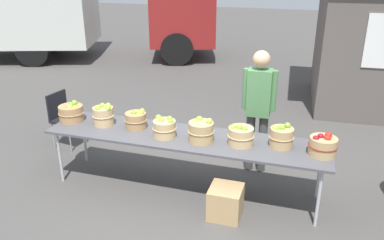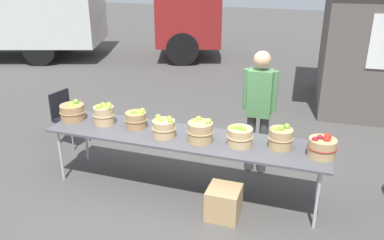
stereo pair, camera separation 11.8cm
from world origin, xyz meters
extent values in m
plane|color=#474442|center=(0.00, 0.00, 0.00)|extent=(40.00, 40.00, 0.00)
cube|color=#4C4C51|center=(0.00, 0.00, 0.73)|extent=(3.50, 0.76, 0.03)
cylinder|color=#B2B2B7|center=(-1.63, -0.30, 0.36)|extent=(0.04, 0.04, 0.72)
cylinder|color=#B2B2B7|center=(1.63, -0.30, 0.36)|extent=(0.04, 0.04, 0.72)
cylinder|color=#B2B2B7|center=(-1.63, 0.30, 0.36)|extent=(0.04, 0.04, 0.72)
cylinder|color=#B2B2B7|center=(1.63, 0.30, 0.36)|extent=(0.04, 0.04, 0.72)
cylinder|color=#A87F51|center=(-1.61, 0.03, 0.86)|extent=(0.32, 0.32, 0.21)
torus|color=#A87F51|center=(-1.61, 0.03, 0.87)|extent=(0.34, 0.34, 0.01)
sphere|color=#7AA833|center=(-1.61, -0.01, 0.96)|extent=(0.07, 0.07, 0.07)
sphere|color=#8CB738|center=(-1.60, 0.14, 0.96)|extent=(0.07, 0.07, 0.07)
sphere|color=#9EC647|center=(-1.59, -0.01, 0.96)|extent=(0.08, 0.08, 0.08)
sphere|color=#7AA833|center=(-1.61, 0.05, 0.96)|extent=(0.07, 0.07, 0.07)
sphere|color=#8CB738|center=(-1.54, 0.02, 0.95)|extent=(0.07, 0.07, 0.07)
sphere|color=#7AA833|center=(-1.61, 0.04, 0.97)|extent=(0.08, 0.08, 0.08)
sphere|color=#7AA833|center=(-1.60, 0.12, 0.98)|extent=(0.08, 0.08, 0.08)
cylinder|color=tan|center=(-1.13, 0.04, 0.87)|extent=(0.26, 0.26, 0.24)
torus|color=tan|center=(-1.13, 0.04, 0.88)|extent=(0.28, 0.28, 0.01)
sphere|color=#8CB738|center=(-1.04, 0.00, 1.00)|extent=(0.07, 0.07, 0.07)
sphere|color=#8CB738|center=(-1.16, -0.03, 1.00)|extent=(0.08, 0.08, 0.08)
sphere|color=#8CB738|center=(-1.07, 0.09, 1.01)|extent=(0.07, 0.07, 0.07)
sphere|color=#8CB738|center=(-1.05, 0.04, 1.01)|extent=(0.07, 0.07, 0.07)
sphere|color=#8CB738|center=(-1.11, 0.06, 0.98)|extent=(0.07, 0.07, 0.07)
sphere|color=#8CB738|center=(-1.15, 0.06, 1.01)|extent=(0.07, 0.07, 0.07)
cylinder|color=#A87F51|center=(-0.68, 0.07, 0.85)|extent=(0.27, 0.27, 0.20)
torus|color=#A87F51|center=(-0.68, 0.07, 0.86)|extent=(0.29, 0.29, 0.01)
sphere|color=#7AA833|center=(-0.70, 0.06, 0.96)|extent=(0.07, 0.07, 0.07)
sphere|color=#8CB738|center=(-0.61, 0.08, 0.96)|extent=(0.08, 0.08, 0.08)
sphere|color=#8CB738|center=(-0.62, 0.15, 0.96)|extent=(0.07, 0.07, 0.07)
sphere|color=#8CB738|center=(-0.63, 0.06, 0.94)|extent=(0.07, 0.07, 0.07)
cylinder|color=tan|center=(-0.24, -0.08, 0.85)|extent=(0.28, 0.28, 0.21)
torus|color=tan|center=(-0.24, -0.08, 0.86)|extent=(0.30, 0.30, 0.01)
sphere|color=#7AA833|center=(-0.32, -0.04, 0.98)|extent=(0.08, 0.08, 0.08)
sphere|color=#7AA833|center=(-0.19, 0.00, 0.96)|extent=(0.07, 0.07, 0.07)
sphere|color=#9EC647|center=(-0.31, -0.07, 0.95)|extent=(0.08, 0.08, 0.08)
sphere|color=#9EC647|center=(-0.26, -0.09, 0.98)|extent=(0.07, 0.07, 0.07)
sphere|color=#8CB738|center=(-0.26, -0.08, 0.95)|extent=(0.08, 0.08, 0.08)
sphere|color=#7AA833|center=(-0.14, -0.09, 0.96)|extent=(0.07, 0.07, 0.07)
cylinder|color=tan|center=(0.23, -0.07, 0.87)|extent=(0.30, 0.30, 0.24)
torus|color=tan|center=(0.23, -0.07, 0.88)|extent=(0.32, 0.32, 0.01)
sphere|color=#8CB738|center=(0.31, -0.03, 0.99)|extent=(0.07, 0.07, 0.07)
sphere|color=#9EC647|center=(0.32, -0.05, 1.01)|extent=(0.07, 0.07, 0.07)
sphere|color=#8CB738|center=(0.18, 0.02, 0.99)|extent=(0.08, 0.08, 0.08)
sphere|color=#9EC647|center=(0.14, -0.03, 0.99)|extent=(0.06, 0.06, 0.06)
cylinder|color=tan|center=(0.70, -0.02, 0.86)|extent=(0.29, 0.29, 0.21)
torus|color=tan|center=(0.70, -0.02, 0.87)|extent=(0.31, 0.31, 0.01)
sphere|color=#7AA833|center=(0.67, -0.04, 0.96)|extent=(0.08, 0.08, 0.08)
sphere|color=#7AA833|center=(0.74, -0.05, 0.96)|extent=(0.08, 0.08, 0.08)
sphere|color=#8CB738|center=(0.68, -0.03, 0.98)|extent=(0.08, 0.08, 0.08)
sphere|color=#8CB738|center=(0.60, -0.05, 0.97)|extent=(0.07, 0.07, 0.07)
cylinder|color=tan|center=(1.15, 0.06, 0.86)|extent=(0.27, 0.27, 0.23)
torus|color=tan|center=(1.15, 0.06, 0.88)|extent=(0.29, 0.29, 0.01)
sphere|color=#7AA833|center=(1.21, 0.12, 1.00)|extent=(0.07, 0.07, 0.07)
sphere|color=#7AA833|center=(1.10, 0.04, 0.98)|extent=(0.06, 0.06, 0.06)
sphere|color=#7AA833|center=(1.15, 0.06, 0.99)|extent=(0.08, 0.08, 0.08)
sphere|color=#7AA833|center=(1.15, 0.06, 0.99)|extent=(0.07, 0.07, 0.07)
sphere|color=#7AA833|center=(1.13, 0.06, 0.98)|extent=(0.07, 0.07, 0.07)
sphere|color=#9EC647|center=(1.07, 0.04, 0.99)|extent=(0.07, 0.07, 0.07)
cylinder|color=tan|center=(1.61, -0.01, 0.85)|extent=(0.30, 0.30, 0.21)
torus|color=maroon|center=(1.61, -0.01, 0.86)|extent=(0.32, 0.32, 0.01)
sphere|color=maroon|center=(1.53, -0.05, 0.95)|extent=(0.07, 0.07, 0.07)
sphere|color=#B22319|center=(1.67, 0.05, 0.97)|extent=(0.07, 0.07, 0.07)
sphere|color=#B22319|center=(1.66, 0.04, 0.97)|extent=(0.08, 0.08, 0.08)
sphere|color=maroon|center=(1.58, 0.01, 0.96)|extent=(0.07, 0.07, 0.07)
sphere|color=#B22319|center=(1.65, -0.03, 0.96)|extent=(0.08, 0.08, 0.08)
cylinder|color=#3F3F3F|center=(0.86, 0.79, 0.42)|extent=(0.12, 0.12, 0.83)
cylinder|color=#3F3F3F|center=(0.69, 0.78, 0.42)|extent=(0.12, 0.12, 0.83)
cube|color=#4C7F4C|center=(0.78, 0.78, 1.14)|extent=(0.32, 0.23, 0.62)
sphere|color=tan|center=(0.78, 0.78, 1.59)|extent=(0.23, 0.23, 0.23)
cylinder|color=#4C7F4C|center=(0.96, 0.79, 1.18)|extent=(0.09, 0.09, 0.55)
cylinder|color=#4C7F4C|center=(0.59, 0.78, 1.18)|extent=(0.09, 0.09, 0.55)
cube|color=silver|center=(-6.82, 5.47, 1.60)|extent=(4.68, 3.44, 2.30)
cube|color=maroon|center=(-2.37, 6.98, 1.25)|extent=(2.38, 2.57, 1.60)
cube|color=black|center=(-1.56, 7.26, 1.57)|extent=(0.61, 1.68, 0.80)
cylinder|color=black|center=(-2.82, 7.83, 0.45)|extent=(0.94, 0.55, 0.90)
cylinder|color=black|center=(-2.21, 6.03, 0.45)|extent=(0.94, 0.55, 0.90)
cylinder|color=black|center=(-6.55, 6.56, 0.45)|extent=(0.94, 0.55, 0.90)
cylinder|color=black|center=(-5.94, 4.76, 0.45)|extent=(0.94, 0.55, 0.90)
cube|color=black|center=(-2.16, 0.69, 0.44)|extent=(0.46, 0.46, 0.04)
cube|color=black|center=(-2.34, 0.72, 0.66)|extent=(0.09, 0.40, 0.40)
cylinder|color=gray|center=(-2.02, 0.50, 0.21)|extent=(0.02, 0.02, 0.42)
cylinder|color=gray|center=(-1.96, 0.83, 0.21)|extent=(0.02, 0.02, 0.42)
cylinder|color=gray|center=(-2.35, 0.55, 0.21)|extent=(0.02, 0.02, 0.42)
cylinder|color=gray|center=(-2.30, 0.88, 0.21)|extent=(0.02, 0.02, 0.42)
cube|color=tan|center=(0.62, -0.41, 0.18)|extent=(0.37, 0.37, 0.37)
camera|label=1|loc=(1.40, -4.22, 2.79)|focal=37.20mm
camera|label=2|loc=(1.51, -4.18, 2.79)|focal=37.20mm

